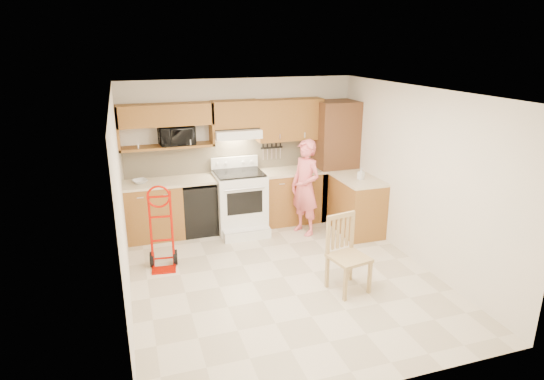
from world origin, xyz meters
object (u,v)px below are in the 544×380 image
microwave (176,135)px  range (241,197)px  hand_truck (161,232)px  dining_chair (349,255)px  person (305,188)px

microwave → range: (0.96, -0.31, -1.04)m
microwave → hand_truck: (-0.43, -1.31, -1.09)m
range → dining_chair: range is taller
person → dining_chair: person is taller
range → hand_truck: (-1.39, -1.00, -0.05)m
microwave → range: bearing=-23.1°
range → person: size_ratio=0.75×
dining_chair → microwave: bearing=112.8°
microwave → range: 1.45m
microwave → dining_chair: microwave is taller
dining_chair → person: bearing=74.0°
microwave → range: microwave is taller
person → hand_truck: (-2.38, -0.57, -0.24)m
range → hand_truck: bearing=-144.2°
person → dining_chair: 1.96m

